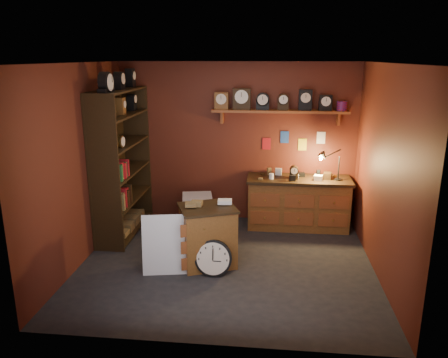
% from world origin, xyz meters
% --- Properties ---
extents(floor, '(4.00, 4.00, 0.00)m').
position_xyz_m(floor, '(0.00, 0.00, 0.00)').
color(floor, black).
rests_on(floor, ground).
extents(room_shell, '(4.02, 3.62, 2.71)m').
position_xyz_m(room_shell, '(0.04, 0.11, 1.72)').
color(room_shell, '#5A2215').
rests_on(room_shell, ground).
extents(shelving_unit, '(0.47, 1.60, 2.58)m').
position_xyz_m(shelving_unit, '(-1.79, 0.98, 1.25)').
color(shelving_unit, black).
rests_on(shelving_unit, ground).
extents(workbench, '(1.69, 0.66, 1.36)m').
position_xyz_m(workbench, '(1.05, 1.47, 0.47)').
color(workbench, brown).
rests_on(workbench, ground).
extents(low_cabinet, '(0.90, 0.84, 0.92)m').
position_xyz_m(low_cabinet, '(-0.25, -0.05, 0.45)').
color(low_cabinet, brown).
rests_on(low_cabinet, ground).
extents(big_round_clock, '(0.49, 0.16, 0.49)m').
position_xyz_m(big_round_clock, '(-0.14, -0.36, 0.24)').
color(big_round_clock, black).
rests_on(big_round_clock, ground).
extents(white_panel, '(0.63, 0.28, 0.81)m').
position_xyz_m(white_panel, '(-0.77, -0.35, 0.00)').
color(white_panel, silver).
rests_on(white_panel, ground).
extents(mini_fridge, '(0.58, 0.60, 0.51)m').
position_xyz_m(mini_fridge, '(-0.64, 1.39, 0.26)').
color(mini_fridge, silver).
rests_on(mini_fridge, ground).
extents(floor_box_a, '(0.27, 0.24, 0.15)m').
position_xyz_m(floor_box_a, '(-0.64, 0.21, 0.08)').
color(floor_box_a, brown).
rests_on(floor_box_a, ground).
extents(floor_box_b, '(0.19, 0.23, 0.11)m').
position_xyz_m(floor_box_b, '(-0.54, 0.38, 0.05)').
color(floor_box_b, white).
rests_on(floor_box_b, ground).
extents(floor_box_c, '(0.27, 0.23, 0.18)m').
position_xyz_m(floor_box_c, '(-0.12, 1.16, 0.09)').
color(floor_box_c, brown).
rests_on(floor_box_c, ground).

